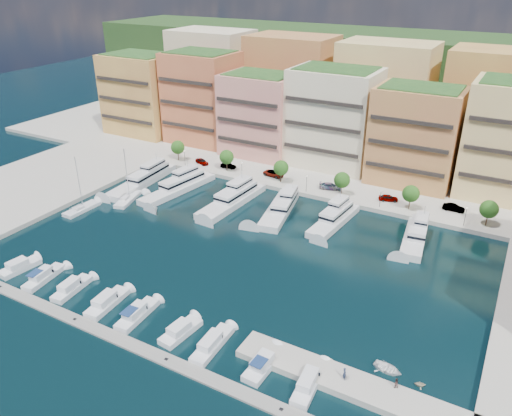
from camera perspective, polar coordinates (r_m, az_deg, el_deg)
The scene contains 53 objects.
ground at distance 96.57m, azimuth -1.88°, elevation -5.21°, with size 400.00×400.00×0.00m, color black.
north_quay at distance 148.05m, azimuth 10.61°, elevation 5.76°, with size 220.00×64.00×2.00m, color #9E998E.
hillside at distance 192.23m, azimuth 15.49°, elevation 9.93°, with size 240.00×40.00×58.00m, color #1E3816.
south_pontoon at distance 79.11m, azimuth -15.45°, elevation -14.31°, with size 72.00×2.20×0.35m, color gray.
finger_pier at distance 70.83m, azimuth 10.59°, elevation -19.42°, with size 32.00×5.00×2.00m, color #9E998E.
apartment_0 at distance 166.67m, azimuth -12.91°, elevation 12.59°, with size 22.00×16.50×24.80m.
apartment_1 at distance 154.51m, azimuth -6.15°, elevation 12.45°, with size 20.00×16.50×26.80m.
apartment_2 at distance 142.54m, azimuth 0.49°, elevation 10.62°, with size 20.00×15.50×22.80m.
apartment_3 at distance 135.49m, azimuth 8.84°, elevation 10.16°, with size 22.00×16.50×25.80m.
apartment_4 at distance 128.23m, azimuth 17.75°, elevation 7.87°, with size 20.00×15.50×23.80m.
backblock_0 at distance 177.97m, azimuth -5.00°, elevation 14.83°, with size 26.00×18.00×30.00m, color #F4E3BC.
backblock_1 at distance 163.36m, azimuth 4.04°, elevation 13.87°, with size 26.00×18.00×30.00m, color #BB8A46.
backblock_2 at distance 153.30m, azimuth 14.44°, elevation 12.34°, with size 26.00×18.00×30.00m, color #F0D97F.
backblock_3 at distance 148.71m, azimuth 25.73°, elevation 10.21°, with size 26.00×18.00×30.00m, color #E0B252.
tree_0 at distance 140.62m, azimuth -8.94°, elevation 6.86°, with size 3.80×3.80×5.65m.
tree_1 at distance 131.80m, azimuth -3.38°, elevation 5.83°, with size 3.80×3.80×5.65m.
tree_2 at distance 124.42m, azimuth 2.88°, elevation 4.60°, with size 3.80×3.80×5.65m.
tree_3 at distance 118.74m, azimuth 9.80°, elevation 3.17°, with size 3.80×3.80×5.65m.
tree_4 at distance 115.03m, azimuth 17.28°, elevation 1.57°, with size 3.80×3.80×5.65m.
tree_5 at distance 113.47m, azimuth 25.09°, elevation -0.13°, with size 3.80×3.80×5.65m.
lamppost_0 at distance 136.88m, azimuth -8.16°, elevation 5.97°, with size 0.30×0.30×4.20m.
lamppost_1 at distance 127.33m, azimuth -1.64°, elevation 4.69°, with size 0.30×0.30×4.20m.
lamppost_2 at distance 119.73m, azimuth 5.80°, elevation 3.14°, with size 0.30×0.30×4.20m.
lamppost_3 at distance 114.49m, azimuth 14.05°, elevation 1.37°, with size 0.30×0.30×4.20m.
lamppost_4 at distance 111.93m, azimuth 22.87°, elevation -0.57°, with size 0.30×0.30×4.20m.
yacht_0 at distance 130.35m, azimuth -12.62°, elevation 3.33°, with size 6.25×24.05×7.30m.
yacht_1 at distance 124.10m, azimuth -8.67°, elevation 2.44°, with size 7.43×23.09×7.30m.
yacht_2 at distance 116.30m, azimuth -2.56°, elevation 1.14°, with size 6.22×22.16×7.30m.
yacht_3 at distance 112.06m, azimuth 2.86°, elevation 0.13°, with size 8.36×19.92×7.30m.
yacht_4 at distance 108.38m, azimuth 9.00°, elevation -1.19°, with size 5.79×17.99×7.30m.
yacht_5 at distance 105.28m, azimuth 17.77°, elevation -2.98°, with size 6.04×16.53×7.30m.
cruiser_0 at distance 100.95m, azimuth -25.42°, elevation -6.15°, with size 3.58×7.56×2.55m.
cruiser_1 at distance 96.20m, azimuth -23.11°, elevation -7.28°, with size 3.46×8.65×2.66m.
cruiser_2 at distance 91.39m, azimuth -20.32°, elevation -8.61°, with size 3.18×8.10×2.55m.
cruiser_3 at distance 86.11m, azimuth -16.66°, elevation -10.31°, with size 3.43×8.64×2.55m.
cruiser_4 at distance 82.29m, azimuth -13.46°, elevation -11.75°, with size 3.08×8.59×2.66m.
cruiser_5 at distance 77.77m, azimuth -8.64°, elevation -13.81°, with size 3.35×7.45×2.55m.
cruiser_6 at distance 75.08m, azimuth -5.05°, elevation -15.29°, with size 2.78×8.89×2.55m.
cruiser_7 at distance 71.77m, azimuth 0.80°, elevation -17.49°, with size 2.86×7.61×2.66m.
cruiser_8 at distance 69.73m, azimuth 6.04°, elevation -19.30°, with size 3.03×8.61×2.55m.
sailboat_1 at distance 119.52m, azimuth -19.31°, elevation -0.15°, with size 3.00×8.91×13.20m.
sailboat_2 at distance 121.38m, azimuth -14.45°, elevation 0.93°, with size 5.16×9.79×13.20m.
tender_3 at distance 72.78m, azimuth 18.23°, elevation -18.56°, with size 1.31×1.52×0.80m, color beige.
tender_2 at distance 73.70m, azimuth 14.83°, elevation -17.33°, with size 2.83×3.96×0.82m, color white.
tender_1 at distance 73.50m, azimuth 8.33°, elevation -16.75°, with size 1.27×1.48×0.78m, color #C0B393.
car_0 at distance 137.84m, azimuth -6.19°, elevation 5.31°, with size 1.78×4.42×1.51m, color gray.
car_1 at distance 134.34m, azimuth -3.19°, elevation 4.84°, with size 1.47×4.21×1.39m, color gray.
car_2 at distance 128.80m, azimuth 2.04°, elevation 3.95°, with size 2.52×5.47×1.52m, color gray.
car_3 at distance 122.53m, azimuth 8.47°, elevation 2.48°, with size 2.12×5.22×1.52m, color gray.
car_4 at distance 119.02m, azimuth 14.89°, elevation 1.13°, with size 1.77×4.40×1.50m, color gray.
car_5 at distance 118.64m, azimuth 21.66°, elevation 0.04°, with size 1.63×4.69×1.54m, color gray.
person_0 at distance 69.57m, azimuth 10.08°, elevation -18.13°, with size 0.70×0.46×1.92m, color #25314B.
person_1 at distance 70.05m, azimuth 15.68°, elevation -18.69°, with size 0.74×0.58×1.53m, color #4A302C.
Camera 1 is at (43.11, -70.57, 49.86)m, focal length 35.00 mm.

